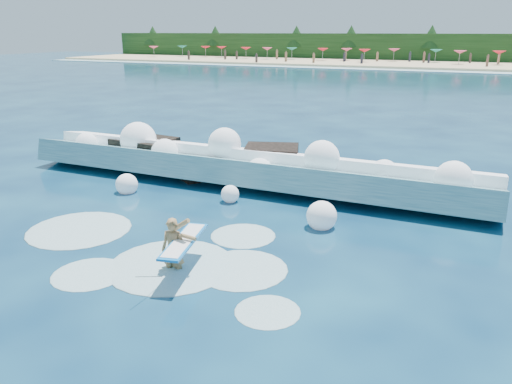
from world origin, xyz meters
TOP-DOWN VIEW (x-y plane):
  - ground at (0.00, 0.00)m, footprint 200.00×200.00m
  - beach at (0.00, 78.00)m, footprint 140.00×20.00m
  - wet_band at (0.00, 67.00)m, footprint 140.00×5.00m
  - treeline at (0.00, 88.00)m, footprint 140.00×4.00m
  - breaking_wave at (-0.93, 6.27)m, footprint 17.74×2.78m
  - rock_cluster at (-3.37, 7.05)m, footprint 8.21×3.40m
  - surfer_with_board at (0.77, -0.98)m, footprint 1.08×2.82m
  - wave_spray at (-1.29, 6.10)m, footprint 15.38×4.84m
  - surf_foam at (-0.40, -0.37)m, footprint 8.85×5.37m
  - beach_umbrellas at (-0.06, 80.16)m, footprint 113.89×6.91m
  - beachgoers at (2.40, 74.94)m, footprint 106.44×13.25m

SIDE VIEW (x-z plane):
  - ground at x=0.00m, z-range 0.00..0.00m
  - surf_foam at x=-0.40m, z-range -0.08..0.08m
  - wet_band at x=0.00m, z-range 0.00..0.08m
  - beach at x=0.00m, z-range 0.00..0.40m
  - rock_cluster at x=-3.37m, z-range -0.26..1.16m
  - breaking_wave at x=-0.93m, z-range -0.23..1.30m
  - surfer_with_board at x=0.77m, z-range -0.21..1.38m
  - wave_spray at x=-1.29m, z-range -0.03..2.00m
  - beachgoers at x=2.40m, z-range 0.15..2.09m
  - beach_umbrellas at x=-0.06m, z-range 2.00..2.50m
  - treeline at x=0.00m, z-range 0.00..5.00m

